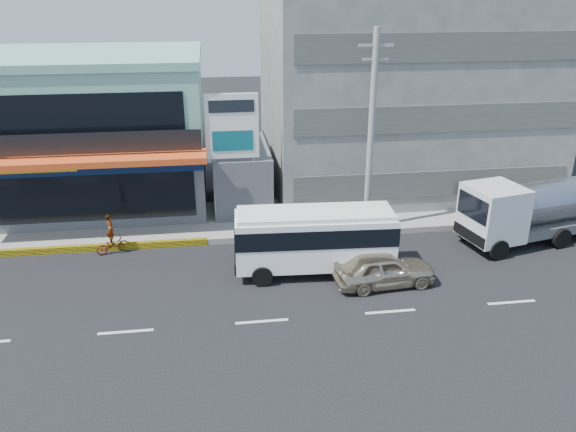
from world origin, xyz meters
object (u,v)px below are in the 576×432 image
at_px(concrete_building, 403,70).
at_px(billboard, 232,134).
at_px(sedan, 384,269).
at_px(motorcycle_rider, 112,240).
at_px(shop_building, 95,134).
at_px(utility_pole_near, 371,134).
at_px(satellite_dish, 241,150).
at_px(minibus, 315,236).
at_px(tanker_truck, 534,209).

relative_size(concrete_building, billboard, 2.32).
height_order(sedan, motorcycle_rider, motorcycle_rider).
bearing_deg(shop_building, concrete_building, 3.35).
bearing_deg(utility_pole_near, sedan, -96.97).
relative_size(billboard, sedan, 1.63).
height_order(satellite_dish, billboard, billboard).
height_order(utility_pole_near, motorcycle_rider, utility_pole_near).
distance_m(concrete_building, satellite_dish, 11.30).
xyz_separation_m(billboard, utility_pole_near, (6.50, -1.80, 0.22)).
height_order(shop_building, sedan, shop_building).
relative_size(utility_pole_near, motorcycle_rider, 5.16).
bearing_deg(utility_pole_near, minibus, -131.70).
bearing_deg(satellite_dish, utility_pole_near, -30.96).
relative_size(satellite_dish, tanker_truck, 0.18).
bearing_deg(motorcycle_rider, minibus, -19.13).
bearing_deg(satellite_dish, shop_building, 159.79).
bearing_deg(shop_building, minibus, -44.00).
bearing_deg(sedan, billboard, 34.93).
distance_m(utility_pole_near, sedan, 6.94).
bearing_deg(satellite_dish, motorcycle_rider, -146.73).
xyz_separation_m(utility_pole_near, tanker_truck, (7.74, -2.07, -3.47)).
xyz_separation_m(minibus, tanker_truck, (11.08, 1.68, -0.03)).
height_order(concrete_building, motorcycle_rider, concrete_building).
relative_size(tanker_truck, motorcycle_rider, 4.25).
relative_size(concrete_building, satellite_dish, 10.67).
bearing_deg(motorcycle_rider, tanker_truck, -4.16).
height_order(shop_building, billboard, shop_building).
relative_size(satellite_dish, sedan, 0.35).
relative_size(shop_building, utility_pole_near, 1.24).
bearing_deg(sedan, shop_building, 43.86).
relative_size(shop_building, tanker_truck, 1.50).
relative_size(satellite_dish, utility_pole_near, 0.15).
bearing_deg(minibus, motorcycle_rider, 160.87).
bearing_deg(satellite_dish, minibus, -70.10).
xyz_separation_m(satellite_dish, sedan, (5.35, -8.90, -2.85)).
height_order(shop_building, utility_pole_near, utility_pole_near).
distance_m(concrete_building, sedan, 15.08).
height_order(billboard, tanker_truck, billboard).
xyz_separation_m(shop_building, satellite_dish, (8.00, -2.95, -0.42)).
relative_size(concrete_building, sedan, 3.77).
xyz_separation_m(shop_building, tanker_truck, (21.74, -8.61, -2.32)).
bearing_deg(motorcycle_rider, billboard, 22.15).
distance_m(utility_pole_near, minibus, 6.09).
distance_m(shop_building, tanker_truck, 23.50).
height_order(utility_pole_near, tanker_truck, utility_pole_near).
distance_m(concrete_building, billboard, 12.17).
bearing_deg(satellite_dish, billboard, -105.52).
height_order(concrete_building, billboard, concrete_building).
bearing_deg(sedan, concrete_building, -24.37).
xyz_separation_m(shop_building, motorcycle_rider, (1.59, -7.15, -3.36)).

